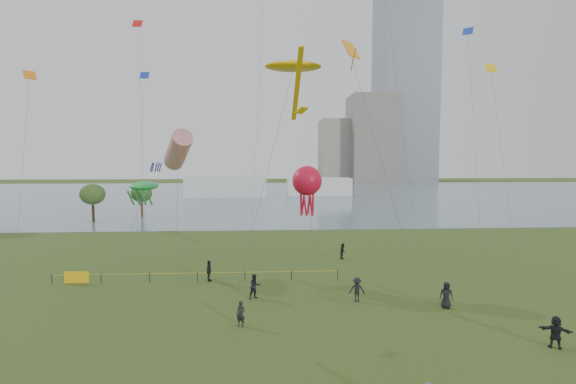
{
  "coord_description": "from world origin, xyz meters",
  "views": [
    {
      "loc": [
        -1.77,
        -20.15,
        10.39
      ],
      "look_at": [
        0.0,
        10.0,
        8.0
      ],
      "focal_mm": 26.0,
      "sensor_mm": 36.0,
      "label": 1
    }
  ],
  "objects": [
    {
      "name": "spectator_e",
      "position": [
        14.24,
        1.16,
        0.9
      ],
      "size": [
        1.71,
        1.28,
        1.79
      ],
      "primitive_type": "imported",
      "rotation": [
        0.0,
        0.0,
        2.63
      ],
      "color": "black",
      "rests_on": "ground_plane"
    },
    {
      "name": "lake",
      "position": [
        0.0,
        100.0,
        0.02
      ],
      "size": [
        400.0,
        120.0,
        0.08
      ],
      "primitive_type": "cube",
      "color": "slate",
      "rests_on": "ground_plane"
    },
    {
      "name": "ground_plane",
      "position": [
        0.0,
        0.0,
        0.0
      ],
      "size": [
        400.0,
        400.0,
        0.0
      ],
      "primitive_type": "plane",
      "color": "#283E13"
    },
    {
      "name": "building_mid",
      "position": [
        46.0,
        162.0,
        19.0
      ],
      "size": [
        20.0,
        20.0,
        38.0
      ],
      "primitive_type": "cube",
      "color": "slate",
      "rests_on": "ground_plane"
    },
    {
      "name": "kite_creature",
      "position": [
        -13.02,
        19.83,
        7.84
      ],
      "size": [
        2.6,
        7.7,
        8.31
      ],
      "rotation": [
        0.0,
        0.0,
        -0.13
      ],
      "color": "#3F3F42"
    },
    {
      "name": "fence",
      "position": [
        -13.53,
        14.92,
        0.55
      ],
      "size": [
        24.07,
        0.07,
        1.05
      ],
      "color": "black",
      "rests_on": "ground_plane"
    },
    {
      "name": "trees",
      "position": [
        -39.97,
        47.77,
        5.77
      ],
      "size": [
        28.56,
        15.91,
        9.07
      ],
      "color": "#3C2B1B",
      "rests_on": "ground_plane"
    },
    {
      "name": "building_low",
      "position": [
        32.0,
        168.0,
        14.0
      ],
      "size": [
        16.0,
        18.0,
        28.0
      ],
      "primitive_type": "cube",
      "color": "gray",
      "rests_on": "ground_plane"
    },
    {
      "name": "spectator_g",
      "position": [
        6.47,
        22.2,
        0.82
      ],
      "size": [
        0.88,
        0.98,
        1.65
      ],
      "primitive_type": "imported",
      "rotation": [
        0.0,
        0.0,
        1.18
      ],
      "color": "black",
      "rests_on": "ground_plane"
    },
    {
      "name": "spectator_c",
      "position": [
        -6.45,
        14.98,
        0.9
      ],
      "size": [
        0.57,
        1.1,
        1.8
      ],
      "primitive_type": "imported",
      "rotation": [
        0.0,
        0.0,
        1.44
      ],
      "color": "black",
      "rests_on": "ground_plane"
    },
    {
      "name": "tower",
      "position": [
        62.0,
        168.0,
        60.0
      ],
      "size": [
        24.0,
        24.0,
        120.0
      ],
      "primitive_type": "cube",
      "color": "slate",
      "rests_on": "ground_plane"
    },
    {
      "name": "kite_stingray",
      "position": [
        0.7,
        14.7,
        17.93
      ],
      "size": [
        6.97,
        9.96,
        18.4
      ],
      "rotation": [
        0.0,
        0.0,
        -0.39
      ],
      "color": "#3F3F42"
    },
    {
      "name": "kite_delta",
      "position": [
        4.78,
        10.27,
        17.51
      ],
      "size": [
        2.42,
        14.83,
        19.16
      ],
      "rotation": [
        0.0,
        0.0,
        -0.24
      ],
      "color": "#3F3F42"
    },
    {
      "name": "kite_windsock",
      "position": [
        -9.81,
        19.76,
        11.24
      ],
      "size": [
        4.3,
        7.54,
        13.2
      ],
      "rotation": [
        0.0,
        0.0,
        0.24
      ],
      "color": "#3F3F42"
    },
    {
      "name": "spectator_b",
      "position": [
        5.0,
        9.21,
        0.89
      ],
      "size": [
        1.27,
        0.91,
        1.78
      ],
      "primitive_type": "imported",
      "rotation": [
        0.0,
        0.0,
        -0.23
      ],
      "color": "black",
      "rests_on": "ground_plane"
    },
    {
      "name": "pavilion_right",
      "position": [
        14.0,
        98.0,
        2.5
      ],
      "size": [
        18.0,
        7.0,
        5.0
      ],
      "primitive_type": "cube",
      "color": "silver",
      "rests_on": "ground_plane"
    },
    {
      "name": "spectator_a",
      "position": [
        -2.46,
        10.29,
        0.93
      ],
      "size": [
        1.12,
        1.03,
        1.85
      ],
      "primitive_type": "imported",
      "rotation": [
        0.0,
        0.0,
        0.47
      ],
      "color": "black",
      "rests_on": "ground_plane"
    },
    {
      "name": "pavilion_left",
      "position": [
        -12.0,
        95.0,
        3.0
      ],
      "size": [
        22.0,
        8.0,
        6.0
      ],
      "primitive_type": "cube",
      "color": "silver",
      "rests_on": "ground_plane"
    },
    {
      "name": "spectator_f",
      "position": [
        -3.22,
        5.14,
        0.8
      ],
      "size": [
        0.68,
        0.57,
        1.6
      ],
      "primitive_type": "imported",
      "rotation": [
        0.0,
        0.0,
        -0.37
      ],
      "color": "black",
      "rests_on": "ground_plane"
    },
    {
      "name": "kite_octopus",
      "position": [
        1.82,
        14.05,
        8.55
      ],
      "size": [
        2.46,
        4.08,
        9.84
      ],
      "rotation": [
        0.0,
        0.0,
        0.37
      ],
      "color": "#3F3F42"
    },
    {
      "name": "small_kites",
      "position": [
        -0.96,
        19.23,
        22.57
      ],
      "size": [
        39.53,
        11.67,
        14.32
      ],
      "color": "red"
    },
    {
      "name": "spectator_d",
      "position": [
        10.94,
        7.57,
        0.92
      ],
      "size": [
        1.03,
        0.82,
        1.84
      ],
      "primitive_type": "imported",
      "rotation": [
        0.0,
        0.0,
        -0.3
      ],
      "color": "black",
      "rests_on": "ground_plane"
    }
  ]
}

